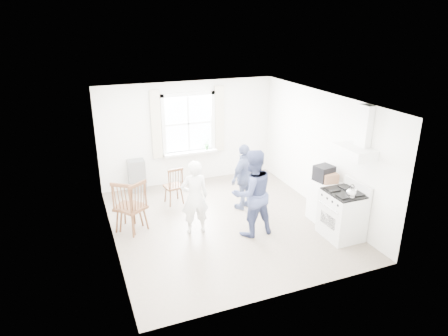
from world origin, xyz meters
TOP-DOWN VIEW (x-y plane):
  - room_shell at (0.00, 0.00)m, footprint 4.62×5.12m
  - window_assembly at (0.00, 2.45)m, footprint 1.88×0.24m
  - range_hood at (2.07, -1.35)m, footprint 0.45×0.76m
  - shelf_unit at (-1.40, 2.33)m, footprint 0.40×0.30m
  - gas_stove at (1.91, -1.35)m, footprint 0.68×0.76m
  - kettle at (1.85, -1.59)m, footprint 0.18×0.18m
  - low_cabinet at (1.98, -0.65)m, footprint 0.50×0.55m
  - stereo_stack at (1.94, -0.61)m, footprint 0.41×0.38m
  - cardboard_box at (1.99, -0.76)m, footprint 0.33×0.26m
  - windsor_chair_a at (-0.73, 1.23)m, footprint 0.43×0.43m
  - windsor_chair_b at (-1.97, 0.36)m, footprint 0.63×0.63m
  - windsor_chair_c at (-1.76, 0.27)m, footprint 0.64×0.63m
  - person_left at (-0.69, -0.14)m, footprint 0.59×0.59m
  - person_mid at (0.33, -0.60)m, footprint 0.90×0.90m
  - person_right at (0.67, 0.51)m, footprint 1.20×1.20m
  - potted_plant at (0.45, 2.36)m, footprint 0.21×0.21m

SIDE VIEW (x-z plane):
  - shelf_unit at x=-1.40m, z-range 0.00..0.80m
  - low_cabinet at x=1.98m, z-range 0.00..0.90m
  - gas_stove at x=1.91m, z-range -0.08..1.04m
  - windsor_chair_a at x=-0.73m, z-range 0.10..1.00m
  - windsor_chair_b at x=-1.97m, z-range 0.12..1.21m
  - windsor_chair_c at x=-1.76m, z-range 0.12..1.22m
  - person_right at x=0.67m, z-range 0.00..1.50m
  - person_left at x=-0.69m, z-range 0.00..1.52m
  - person_mid at x=0.33m, z-range 0.00..1.75m
  - potted_plant at x=0.45m, z-range 0.85..1.14m
  - cardboard_box at x=1.99m, z-range 0.90..1.10m
  - kettle at x=1.85m, z-range 0.91..1.17m
  - stereo_stack at x=1.94m, z-range 0.90..1.22m
  - room_shell at x=0.00m, z-range -0.02..2.62m
  - window_assembly at x=0.00m, z-range 0.61..2.31m
  - range_hood at x=2.07m, z-range 1.43..2.37m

